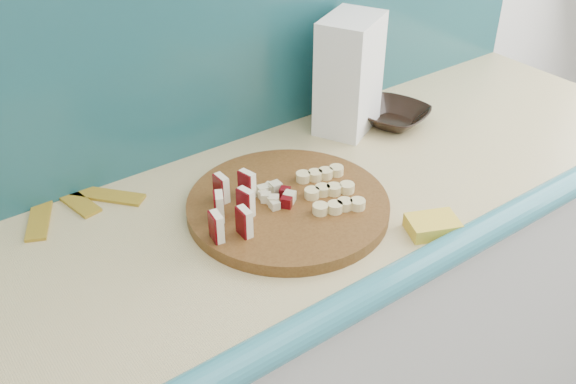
# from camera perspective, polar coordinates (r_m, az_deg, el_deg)

# --- Properties ---
(kitchen_counter) EXTENTS (2.20, 0.63, 0.91)m
(kitchen_counter) POSITION_cam_1_polar(r_m,az_deg,el_deg) (1.55, -3.71, -16.30)
(kitchen_counter) COLOR beige
(kitchen_counter) RESTS_ON ground
(backsplash) EXTENTS (2.20, 0.02, 0.50)m
(backsplash) POSITION_cam_1_polar(r_m,az_deg,el_deg) (1.34, -11.72, 11.93)
(backsplash) COLOR teal
(backsplash) RESTS_ON kitchen_counter
(cutting_board) EXTENTS (0.51, 0.51, 0.02)m
(cutting_board) POSITION_cam_1_polar(r_m,az_deg,el_deg) (1.26, -0.00, -1.22)
(cutting_board) COLOR #43260E
(cutting_board) RESTS_ON kitchen_counter
(apple_wedges) EXTENTS (0.15, 0.16, 0.05)m
(apple_wedges) POSITION_cam_1_polar(r_m,az_deg,el_deg) (1.20, -4.99, -1.10)
(apple_wedges) COLOR #F1E4C1
(apple_wedges) RESTS_ON cutting_board
(apple_chunks) EXTENTS (0.06, 0.06, 0.02)m
(apple_chunks) POSITION_cam_1_polar(r_m,az_deg,el_deg) (1.24, -1.09, -0.59)
(apple_chunks) COLOR beige
(apple_chunks) RESTS_ON cutting_board
(banana_slices) EXTENTS (0.14, 0.17, 0.02)m
(banana_slices) POSITION_cam_1_polar(r_m,az_deg,el_deg) (1.27, 3.69, 0.21)
(banana_slices) COLOR #DFCC88
(banana_slices) RESTS_ON cutting_board
(brown_bowl) EXTENTS (0.21, 0.21, 0.04)m
(brown_bowl) POSITION_cam_1_polar(r_m,az_deg,el_deg) (1.59, 9.32, 6.69)
(brown_bowl) COLOR black
(brown_bowl) RESTS_ON kitchen_counter
(flour_bag) EXTENTS (0.19, 0.17, 0.27)m
(flour_bag) POSITION_cam_1_polar(r_m,az_deg,el_deg) (1.52, 5.46, 10.37)
(flour_bag) COLOR white
(flour_bag) RESTS_ON kitchen_counter
(sponge) EXTENTS (0.11, 0.10, 0.03)m
(sponge) POSITION_cam_1_polar(r_m,az_deg,el_deg) (1.24, 12.73, -2.93)
(sponge) COLOR yellow
(sponge) RESTS_ON kitchen_counter
(banana_peel) EXTENTS (0.25, 0.20, 0.01)m
(banana_peel) POSITION_cam_1_polar(r_m,az_deg,el_deg) (1.36, -18.72, -0.78)
(banana_peel) COLOR gold
(banana_peel) RESTS_ON kitchen_counter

